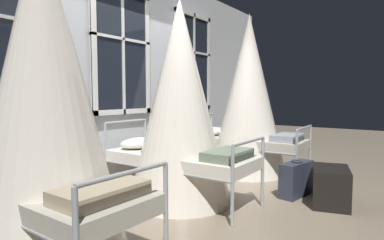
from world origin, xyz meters
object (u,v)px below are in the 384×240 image
(cot_second, at_px, (180,104))
(suitcase_dark, at_px, (296,179))
(travel_trunk, at_px, (331,186))
(cot_first, at_px, (45,97))
(cot_third, at_px, (248,97))

(cot_second, bearing_deg, suitcase_dark, -138.74)
(travel_trunk, bearing_deg, cot_second, 120.31)
(cot_first, xyz_separation_m, cot_second, (1.72, -0.02, -0.10))
(travel_trunk, bearing_deg, cot_first, 148.92)
(suitcase_dark, bearing_deg, cot_second, 142.16)
(cot_second, distance_m, suitcase_dark, 1.80)
(cot_second, distance_m, cot_third, 1.82)
(cot_third, distance_m, travel_trunk, 2.06)
(suitcase_dark, bearing_deg, travel_trunk, -91.45)
(cot_second, xyz_separation_m, cot_third, (1.82, -0.05, 0.08))
(cot_second, bearing_deg, travel_trunk, -150.23)
(suitcase_dark, xyz_separation_m, travel_trunk, (-0.09, -0.44, -0.00))
(cot_first, relative_size, suitcase_dark, 4.56)
(cot_first, relative_size, cot_third, 1.02)
(cot_third, xyz_separation_m, suitcase_dark, (-0.81, -1.08, -1.05))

